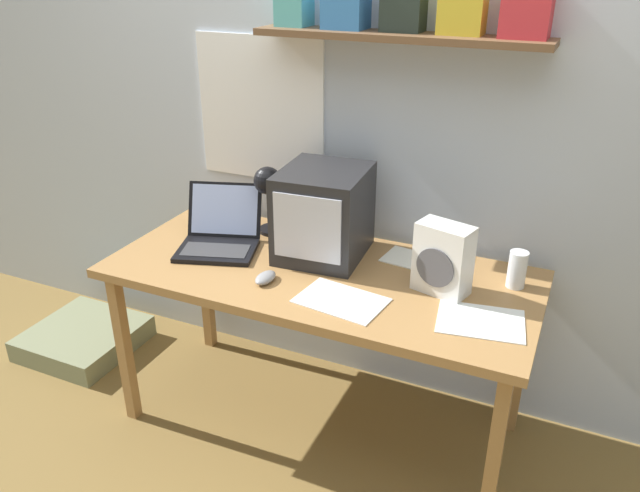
# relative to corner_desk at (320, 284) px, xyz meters

# --- Properties ---
(ground_plane) EXTENTS (12.00, 12.00, 0.00)m
(ground_plane) POSITION_rel_corner_desk_xyz_m (0.00, 0.00, -0.66)
(ground_plane) COLOR brown
(back_wall) EXTENTS (5.60, 0.24, 2.60)m
(back_wall) POSITION_rel_corner_desk_xyz_m (0.00, 0.43, 0.64)
(back_wall) COLOR silver
(back_wall) RESTS_ON ground_plane
(corner_desk) EXTENTS (1.61, 0.72, 0.72)m
(corner_desk) POSITION_rel_corner_desk_xyz_m (0.00, 0.00, 0.00)
(corner_desk) COLOR #A37542
(corner_desk) RESTS_ON ground_plane
(crt_monitor) EXTENTS (0.34, 0.38, 0.35)m
(crt_monitor) POSITION_rel_corner_desk_xyz_m (-0.05, 0.13, 0.23)
(crt_monitor) COLOR #232326
(crt_monitor) RESTS_ON corner_desk
(laptop) EXTENTS (0.39, 0.39, 0.23)m
(laptop) POSITION_rel_corner_desk_xyz_m (-0.45, 0.03, 0.12)
(laptop) COLOR black
(laptop) RESTS_ON corner_desk
(desk_lamp) EXTENTS (0.13, 0.18, 0.31)m
(desk_lamp) POSITION_rel_corner_desk_xyz_m (-0.31, 0.19, 0.28)
(desk_lamp) COLOR black
(desk_lamp) RESTS_ON corner_desk
(juice_glass) EXTENTS (0.07, 0.07, 0.14)m
(juice_glass) POSITION_rel_corner_desk_xyz_m (0.68, 0.17, 0.12)
(juice_glass) COLOR white
(juice_glass) RESTS_ON corner_desk
(space_heater) EXTENTS (0.21, 0.15, 0.25)m
(space_heater) POSITION_rel_corner_desk_xyz_m (0.45, 0.03, 0.19)
(space_heater) COLOR silver
(space_heater) RESTS_ON corner_desk
(computer_mouse) EXTENTS (0.06, 0.11, 0.03)m
(computer_mouse) POSITION_rel_corner_desk_xyz_m (-0.14, -0.16, 0.08)
(computer_mouse) COLOR gray
(computer_mouse) RESTS_ON corner_desk
(loose_paper_near_monitor) EXTENTS (0.31, 0.25, 0.00)m
(loose_paper_near_monitor) POSITION_rel_corner_desk_xyz_m (0.62, -0.11, 0.06)
(loose_paper_near_monitor) COLOR white
(loose_paper_near_monitor) RESTS_ON corner_desk
(open_notebook) EXTENTS (0.32, 0.24, 0.00)m
(open_notebook) POSITION_rel_corner_desk_xyz_m (0.16, -0.18, 0.06)
(open_notebook) COLOR silver
(open_notebook) RESTS_ON corner_desk
(printed_handout) EXTENTS (0.30, 0.19, 0.00)m
(printed_handout) POSITION_rel_corner_desk_xyz_m (0.32, 0.22, 0.06)
(printed_handout) COLOR white
(printed_handout) RESTS_ON corner_desk
(floor_cushion) EXTENTS (0.50, 0.50, 0.11)m
(floor_cushion) POSITION_rel_corner_desk_xyz_m (-1.30, 0.01, -0.61)
(floor_cushion) COLOR gray
(floor_cushion) RESTS_ON ground_plane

